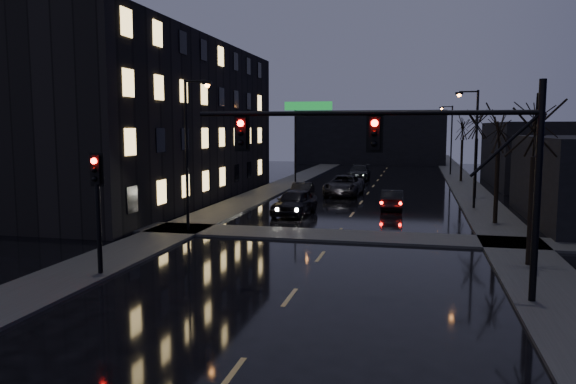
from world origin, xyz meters
The scene contains 21 objects.
sidewalk_left centered at (-8.50, 35.00, 0.06)m, with size 3.00×140.00×0.12m, color #2D2D2B.
sidewalk_right centered at (8.50, 35.00, 0.06)m, with size 3.00×140.00×0.12m, color #2D2D2B.
sidewalk_cross centered at (0.00, 18.50, 0.06)m, with size 40.00×3.00×0.12m, color #2D2D2B.
apartment_block centered at (-16.50, 30.00, 6.00)m, with size 12.00×30.00×12.00m, color black.
commercial_right_far centered at (17.00, 48.00, 3.00)m, with size 12.00×18.00×6.00m, color black.
far_block centered at (-3.00, 78.00, 4.00)m, with size 22.00×10.00×8.00m, color black.
signal_mast centered at (3.85, 9.00, 4.87)m, with size 11.11×0.41×7.00m.
signal_pole_left centered at (-7.50, 8.99, 3.01)m, with size 0.35×0.41×4.53m.
tree_near centered at (8.40, 14.00, 6.22)m, with size 3.52×3.52×8.08m.
tree_mid_a centered at (8.40, 24.00, 5.83)m, with size 3.30×3.30×7.58m.
tree_mid_b centered at (8.40, 36.00, 6.61)m, with size 3.74×3.74×8.59m.
tree_far centered at (8.40, 50.00, 6.06)m, with size 3.43×3.43×7.88m.
streetlight_l_near centered at (-7.58, 18.00, 4.77)m, with size 1.53×0.28×8.00m.
streetlight_l_far centered at (-7.58, 45.00, 4.77)m, with size 1.53×0.28×8.00m.
streetlight_r_mid centered at (7.58, 30.00, 4.77)m, with size 1.53×0.28×8.00m.
streetlight_r_far centered at (7.58, 58.00, 4.77)m, with size 1.53×0.28×8.00m.
oncoming_car_a centered at (-3.54, 25.06, 0.82)m, with size 1.94×4.82×1.64m, color black.
oncoming_car_b centered at (-4.51, 32.11, 0.67)m, with size 1.43×4.09×1.35m, color black.
oncoming_car_c centered at (-1.80, 36.14, 0.82)m, with size 2.73×5.92×1.65m, color black.
oncoming_car_d centered at (-2.01, 50.67, 0.78)m, with size 2.18×5.36×1.55m, color black.
lead_car centered at (2.41, 29.04, 0.67)m, with size 1.42×4.06×1.34m, color black.
Camera 1 is at (3.94, -9.43, 5.55)m, focal length 35.00 mm.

